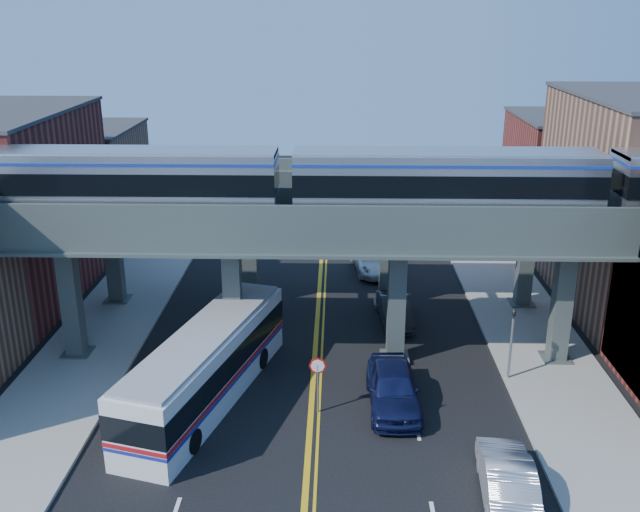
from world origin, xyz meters
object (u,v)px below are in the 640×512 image
object	(u,v)px
transit_train	(446,182)
car_lane_d	(390,236)
car_lane_a	(393,388)
car_parked_curb	(507,477)
car_lane_b	(395,310)
traffic_signal	(512,336)
stop_sign	(318,376)
transit_bus	(206,366)
car_lane_c	(374,260)

from	to	relation	value
transit_train	car_lane_d	size ratio (longest dim) A/B	7.52
car_lane_a	car_lane_d	distance (m)	22.26
car_lane_d	car_parked_curb	bearing A→B (deg)	-90.61
car_lane_a	car_lane_b	size ratio (longest dim) A/B	1.21
traffic_signal	car_lane_d	world-z (taller)	traffic_signal
car_lane_a	car_lane_b	xyz separation A→B (m)	(0.74, 8.91, -0.19)
stop_sign	traffic_signal	distance (m)	9.41
stop_sign	transit_bus	world-z (taller)	transit_bus
stop_sign	car_lane_c	world-z (taller)	stop_sign
traffic_signal	car_lane_a	distance (m)	6.28
transit_train	traffic_signal	distance (m)	7.77
traffic_signal	car_lane_b	bearing A→B (deg)	127.03
transit_train	transit_bus	distance (m)	13.68
stop_sign	car_parked_curb	distance (m)	8.90
stop_sign	car_lane_d	bearing A→B (deg)	78.33
transit_bus	transit_train	bearing A→B (deg)	-53.78
transit_bus	car_parked_curb	world-z (taller)	transit_bus
traffic_signal	car_lane_b	xyz separation A→B (m)	(-4.87, 6.46, -1.56)
stop_sign	transit_bus	size ratio (longest dim) A/B	0.21
traffic_signal	car_lane_c	distance (m)	15.87
car_lane_c	car_lane_d	distance (m)	5.23
car_lane_a	car_lane_c	bearing A→B (deg)	88.79
car_lane_a	car_parked_curb	size ratio (longest dim) A/B	1.09
car_lane_b	car_lane_a	bearing A→B (deg)	-99.44
transit_train	car_parked_curb	size ratio (longest dim) A/B	8.69
transit_train	car_lane_a	distance (m)	9.64
transit_bus	car_lane_d	bearing A→B (deg)	-8.25
transit_train	stop_sign	size ratio (longest dim) A/B	16.52
transit_bus	car_lane_b	bearing A→B (deg)	-31.06
car_lane_a	car_lane_b	world-z (taller)	car_lane_a
car_lane_c	car_lane_d	xyz separation A→B (m)	(1.47, 5.02, 0.09)
stop_sign	traffic_signal	world-z (taller)	traffic_signal
stop_sign	car_parked_curb	xyz separation A→B (m)	(6.90, -5.54, -0.94)
car_lane_c	car_lane_d	world-z (taller)	car_lane_d
traffic_signal	car_parked_curb	size ratio (longest dim) A/B	0.82
stop_sign	car_lane_d	distance (m)	23.26
transit_train	car_lane_b	xyz separation A→B (m)	(-1.72, 4.46, -8.38)
traffic_signal	car_parked_curb	bearing A→B (deg)	-103.15
traffic_signal	car_lane_c	bearing A→B (deg)	111.03
transit_train	car_lane_a	xyz separation A→B (m)	(-2.46, -4.46, -8.19)
car_lane_c	car_lane_a	bearing A→B (deg)	-97.62
car_lane_c	car_parked_curb	bearing A→B (deg)	-88.84
stop_sign	transit_bus	bearing A→B (deg)	168.73
traffic_signal	car_lane_c	size ratio (longest dim) A/B	0.76
car_lane_b	traffic_signal	bearing A→B (deg)	-57.64
transit_bus	car_parked_curb	xyz separation A→B (m)	(11.88, -6.53, -0.80)
car_lane_b	car_lane_d	distance (m)	13.32
stop_sign	car_lane_b	size ratio (longest dim) A/B	0.59
transit_bus	car_lane_a	world-z (taller)	transit_bus
transit_train	car_lane_c	bearing A→B (deg)	101.16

